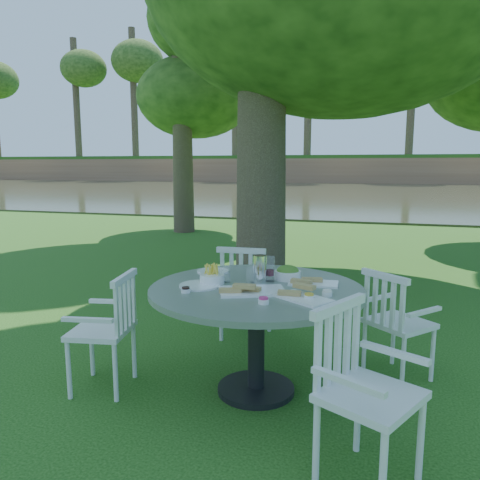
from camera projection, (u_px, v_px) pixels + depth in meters
The scene contains 9 objects.
ground at pixel (235, 323), 4.91m from camera, with size 140.00×140.00×0.00m, color #143F0D.
table at pixel (256, 306), 3.32m from camera, with size 1.51×1.51×0.79m.
chair_ne at pixel (392, 317), 3.53m from camera, with size 0.59×0.59×0.85m.
chair_nw at pixel (244, 285), 4.37m from camera, with size 0.47×0.44×0.90m.
chair_sw at pixel (112, 322), 3.39m from camera, with size 0.48×0.50×0.86m.
chair_se at pixel (355, 378), 2.42m from camera, with size 0.61×0.62×0.93m.
tableware at pixel (255, 279), 3.36m from camera, with size 1.16×0.89×0.20m.
river at pixel (355, 194), 26.65m from camera, with size 100.00×28.00×0.12m, color #2F321E.
far_bank at pixel (372, 103), 42.56m from camera, with size 100.00×18.00×15.20m.
Camera 1 is at (1.41, -4.49, 1.64)m, focal length 35.00 mm.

